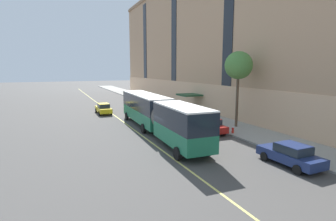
{
  "coord_description": "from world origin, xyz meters",
  "views": [
    {
      "loc": [
        -9.27,
        -20.56,
        6.62
      ],
      "look_at": [
        2.96,
        7.15,
        1.8
      ],
      "focal_mm": 28.0,
      "sensor_mm": 36.0,
      "label": 1
    }
  ],
  "objects_px": {
    "parked_car_red_4": "(209,125)",
    "parked_car_white_6": "(149,104)",
    "parked_car_navy_3": "(290,155)",
    "fire_hydrant": "(233,130)",
    "city_bus": "(156,113)",
    "parked_car_champagne_0": "(167,110)",
    "parked_car_silver_5": "(137,100)",
    "street_tree_mid_block": "(239,66)",
    "taxi_cab": "(103,109)"
  },
  "relations": [
    {
      "from": "parked_car_red_4",
      "to": "parked_car_white_6",
      "type": "relative_size",
      "value": 1.08
    },
    {
      "from": "parked_car_red_4",
      "to": "parked_car_white_6",
      "type": "xyz_separation_m",
      "value": [
        0.02,
        18.78,
        -0.0
      ]
    },
    {
      "from": "parked_car_navy_3",
      "to": "fire_hydrant",
      "type": "bearing_deg",
      "value": 78.19
    },
    {
      "from": "city_bus",
      "to": "parked_car_white_6",
      "type": "height_order",
      "value": "city_bus"
    },
    {
      "from": "parked_car_red_4",
      "to": "parked_car_white_6",
      "type": "bearing_deg",
      "value": 89.94
    },
    {
      "from": "city_bus",
      "to": "parked_car_white_6",
      "type": "xyz_separation_m",
      "value": [
        5.19,
        16.69,
        -1.38
      ]
    },
    {
      "from": "parked_car_champagne_0",
      "to": "fire_hydrant",
      "type": "xyz_separation_m",
      "value": [
        1.62,
        -13.21,
        -0.29
      ]
    },
    {
      "from": "parked_car_silver_5",
      "to": "street_tree_mid_block",
      "type": "bearing_deg",
      "value": -80.71
    },
    {
      "from": "parked_car_navy_3",
      "to": "taxi_cab",
      "type": "height_order",
      "value": "same"
    },
    {
      "from": "parked_car_red_4",
      "to": "parked_car_silver_5",
      "type": "xyz_separation_m",
      "value": [
        0.04,
        25.52,
        -0.0
      ]
    },
    {
      "from": "city_bus",
      "to": "fire_hydrant",
      "type": "distance_m",
      "value": 8.04
    },
    {
      "from": "taxi_cab",
      "to": "fire_hydrant",
      "type": "distance_m",
      "value": 20.52
    },
    {
      "from": "fire_hydrant",
      "to": "parked_car_silver_5",
      "type": "bearing_deg",
      "value": 93.6
    },
    {
      "from": "taxi_cab",
      "to": "parked_car_navy_3",
      "type": "bearing_deg",
      "value": -73.41
    },
    {
      "from": "parked_car_white_6",
      "to": "street_tree_mid_block",
      "type": "xyz_separation_m",
      "value": [
        4.07,
        -18.0,
        6.16
      ]
    },
    {
      "from": "city_bus",
      "to": "parked_car_champagne_0",
      "type": "height_order",
      "value": "city_bus"
    },
    {
      "from": "parked_car_silver_5",
      "to": "taxi_cab",
      "type": "xyz_separation_m",
      "value": [
        -8.07,
        -9.12,
        0.0
      ]
    },
    {
      "from": "parked_car_navy_3",
      "to": "city_bus",
      "type": "bearing_deg",
      "value": 112.33
    },
    {
      "from": "parked_car_champagne_0",
      "to": "taxi_cab",
      "type": "relative_size",
      "value": 0.93
    },
    {
      "from": "parked_car_red_4",
      "to": "parked_car_silver_5",
      "type": "relative_size",
      "value": 1.03
    },
    {
      "from": "parked_car_white_6",
      "to": "parked_car_silver_5",
      "type": "bearing_deg",
      "value": 89.81
    },
    {
      "from": "parked_car_navy_3",
      "to": "street_tree_mid_block",
      "type": "bearing_deg",
      "value": 69.5
    },
    {
      "from": "city_bus",
      "to": "taxi_cab",
      "type": "distance_m",
      "value": 14.65
    },
    {
      "from": "parked_car_red_4",
      "to": "taxi_cab",
      "type": "height_order",
      "value": "same"
    },
    {
      "from": "taxi_cab",
      "to": "fire_hydrant",
      "type": "xyz_separation_m",
      "value": [
        9.78,
        -18.04,
        -0.29
      ]
    },
    {
      "from": "parked_car_silver_5",
      "to": "fire_hydrant",
      "type": "relative_size",
      "value": 6.26
    },
    {
      "from": "taxi_cab",
      "to": "street_tree_mid_block",
      "type": "height_order",
      "value": "street_tree_mid_block"
    },
    {
      "from": "parked_car_navy_3",
      "to": "fire_hydrant",
      "type": "height_order",
      "value": "parked_car_navy_3"
    },
    {
      "from": "city_bus",
      "to": "fire_hydrant",
      "type": "bearing_deg",
      "value": -28.33
    },
    {
      "from": "parked_car_red_4",
      "to": "street_tree_mid_block",
      "type": "distance_m",
      "value": 7.43
    },
    {
      "from": "parked_car_champagne_0",
      "to": "city_bus",
      "type": "bearing_deg",
      "value": -119.22
    },
    {
      "from": "street_tree_mid_block",
      "to": "fire_hydrant",
      "type": "bearing_deg",
      "value": -133.96
    },
    {
      "from": "parked_car_champagne_0",
      "to": "street_tree_mid_block",
      "type": "bearing_deg",
      "value": -69.84
    },
    {
      "from": "parked_car_champagne_0",
      "to": "parked_car_white_6",
      "type": "bearing_deg",
      "value": 90.87
    },
    {
      "from": "city_bus",
      "to": "parked_car_navy_3",
      "type": "distance_m",
      "value": 13.5
    },
    {
      "from": "parked_car_navy_3",
      "to": "fire_hydrant",
      "type": "xyz_separation_m",
      "value": [
        1.82,
        8.69,
        -0.29
      ]
    },
    {
      "from": "parked_car_white_6",
      "to": "taxi_cab",
      "type": "xyz_separation_m",
      "value": [
        -8.05,
        -2.39,
        0.0
      ]
    },
    {
      "from": "parked_car_champagne_0",
      "to": "street_tree_mid_block",
      "type": "height_order",
      "value": "street_tree_mid_block"
    },
    {
      "from": "parked_car_red_4",
      "to": "taxi_cab",
      "type": "bearing_deg",
      "value": 116.1
    },
    {
      "from": "city_bus",
      "to": "taxi_cab",
      "type": "bearing_deg",
      "value": 101.31
    },
    {
      "from": "city_bus",
      "to": "parked_car_navy_3",
      "type": "height_order",
      "value": "city_bus"
    },
    {
      "from": "parked_car_white_6",
      "to": "city_bus",
      "type": "bearing_deg",
      "value": -107.27
    },
    {
      "from": "parked_car_white_6",
      "to": "fire_hydrant",
      "type": "height_order",
      "value": "parked_car_white_6"
    },
    {
      "from": "parked_car_silver_5",
      "to": "street_tree_mid_block",
      "type": "relative_size",
      "value": 0.54
    },
    {
      "from": "parked_car_navy_3",
      "to": "parked_car_red_4",
      "type": "bearing_deg",
      "value": 89.62
    },
    {
      "from": "parked_car_navy_3",
      "to": "street_tree_mid_block",
      "type": "xyz_separation_m",
      "value": [
        4.16,
        11.12,
        6.16
      ]
    },
    {
      "from": "fire_hydrant",
      "to": "parked_car_champagne_0",
      "type": "bearing_deg",
      "value": 97.0
    },
    {
      "from": "parked_car_silver_5",
      "to": "parked_car_white_6",
      "type": "height_order",
      "value": "same"
    },
    {
      "from": "fire_hydrant",
      "to": "parked_car_navy_3",
      "type": "bearing_deg",
      "value": -101.81
    },
    {
      "from": "parked_car_white_6",
      "to": "fire_hydrant",
      "type": "bearing_deg",
      "value": -85.16
    }
  ]
}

